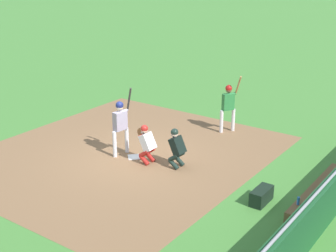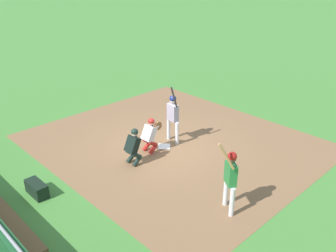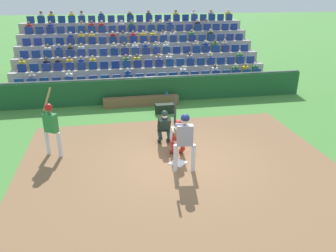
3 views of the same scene
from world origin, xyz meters
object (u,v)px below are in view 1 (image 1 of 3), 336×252
Objects in this scene: home_plate_umpire at (176,146)px; on_deck_batter at (228,103)px; water_bottle_on_bench at (298,201)px; batter_at_plate at (120,122)px; home_plate_marker at (135,157)px; dugout_bench at (317,194)px; equipment_duffel_bag at (261,196)px; catcher_crouching at (146,142)px.

home_plate_umpire is 3.77m from on_deck_batter.
water_bottle_on_bench is (-0.87, -4.29, -0.16)m from home_plate_umpire.
on_deck_batter is (3.97, -1.80, -0.03)m from batter_at_plate.
home_plate_umpire is at bearing -83.70° from home_plate_marker.
water_bottle_on_bench reaches higher than home_plate_marker.
home_plate_marker is 0.12× the size of dugout_bench.
batter_at_plate reaches higher than equipment_duffel_bag.
water_bottle_on_bench is 6.49m from on_deck_batter.
catcher_crouching is 0.36× the size of dugout_bench.
home_plate_marker is 5.93m from dugout_bench.
equipment_duffel_bag is at bearing -141.52° from on_deck_batter.
home_plate_marker is at bearing 84.62° from equipment_duffel_bag.
on_deck_batter is (3.74, 0.25, 0.43)m from home_plate_umpire.
dugout_bench is 5.80m from on_deck_batter.
home_plate_marker is 2.13× the size of water_bottle_on_bench.
water_bottle_on_bench reaches higher than equipment_duffel_bag.
water_bottle_on_bench is at bearing 176.31° from dugout_bench.
home_plate_umpire is at bearing -176.13° from on_deck_batter.
batter_at_plate is 2.80× the size of equipment_duffel_bag.
on_deck_batter is at bearing 53.74° from dugout_bench.
catcher_crouching is at bearing 169.78° from on_deck_batter.
water_bottle_on_bench is (-0.61, -5.26, -0.17)m from catcher_crouching.
on_deck_batter is (4.30, 3.42, 0.92)m from equipment_duffel_bag.
home_plate_marker is 0.90m from catcher_crouching.
equipment_duffel_bag is (-0.56, -3.17, -0.49)m from home_plate_umpire.
home_plate_umpire is (0.17, -1.54, 0.68)m from home_plate_marker.
equipment_duffel_bag is at bearing -100.12° from home_plate_umpire.
batter_at_plate is at bearing 96.56° from home_plate_umpire.
home_plate_umpire is 4.38m from water_bottle_on_bench.
batter_at_plate reaches higher than home_plate_marker.
equipment_duffel_bag is at bearing -93.61° from batter_at_plate.
batter_at_plate reaches higher than home_plate_umpire.
catcher_crouching is 1.01m from home_plate_umpire.
water_bottle_on_bench is (-0.70, -5.83, 0.53)m from home_plate_marker.
dugout_bench is 1.27m from water_bottle_on_bench.
water_bottle_on_bench is 0.25× the size of equipment_duffel_bag.
home_plate_marker is 0.34× the size of catcher_crouching.
home_plate_umpire reaches higher than dugout_bench.
home_plate_marker is at bearing 95.02° from dugout_bench.
dugout_bench is at bearing -126.26° from on_deck_batter.
home_plate_marker is 0.34× the size of home_plate_umpire.
home_plate_umpire is 1.57× the size of equipment_duffel_bag.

